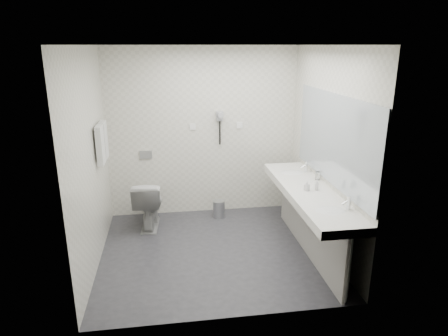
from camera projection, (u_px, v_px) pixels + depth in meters
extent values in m
plane|color=#2C2B31|center=(214.00, 251.00, 5.01)|extent=(2.80, 2.80, 0.00)
plane|color=white|center=(212.00, 45.00, 4.27)|extent=(2.80, 2.80, 0.00)
plane|color=silver|center=(203.00, 133.00, 5.87)|extent=(2.80, 0.00, 2.80)
plane|color=silver|center=(231.00, 196.00, 3.41)|extent=(2.80, 0.00, 2.80)
plane|color=silver|center=(90.00, 161.00, 4.45)|extent=(0.00, 2.60, 2.60)
plane|color=silver|center=(327.00, 152.00, 4.84)|extent=(0.00, 2.60, 2.60)
cube|color=white|center=(308.00, 193.00, 4.74)|extent=(0.55, 2.20, 0.10)
cube|color=gray|center=(308.00, 225.00, 4.87)|extent=(0.03, 2.15, 0.75)
cylinder|color=silver|center=(348.00, 270.00, 3.90)|extent=(0.06, 0.06, 0.75)
cylinder|color=silver|center=(286.00, 195.00, 5.86)|extent=(0.06, 0.06, 0.75)
cube|color=#B2BCC6|center=(333.00, 139.00, 4.59)|extent=(0.02, 2.20, 1.05)
ellipsoid|color=white|center=(330.00, 212.00, 4.12)|extent=(0.40, 0.31, 0.05)
ellipsoid|color=white|center=(292.00, 173.00, 5.35)|extent=(0.40, 0.31, 0.05)
cylinder|color=silver|center=(349.00, 203.00, 4.12)|extent=(0.04, 0.04, 0.15)
cylinder|color=silver|center=(306.00, 167.00, 5.35)|extent=(0.04, 0.04, 0.15)
imported|color=beige|center=(307.00, 186.00, 4.66)|extent=(0.07, 0.07, 0.12)
imported|color=beige|center=(317.00, 185.00, 4.68)|extent=(0.05, 0.05, 0.13)
cylinder|color=silver|center=(317.00, 176.00, 5.04)|extent=(0.07, 0.07, 0.11)
imported|color=white|center=(149.00, 203.00, 5.60)|extent=(0.45, 0.72, 0.70)
cube|color=#B2B5BA|center=(146.00, 155.00, 5.83)|extent=(0.18, 0.02, 0.12)
cylinder|color=#B2B5BA|center=(219.00, 209.00, 5.96)|extent=(0.24, 0.24, 0.25)
cylinder|color=#B2B5BA|center=(219.00, 201.00, 5.92)|extent=(0.18, 0.18, 0.02)
cylinder|color=silver|center=(99.00, 125.00, 4.88)|extent=(0.02, 0.62, 0.02)
cube|color=silver|center=(100.00, 145.00, 4.82)|extent=(0.07, 0.24, 0.48)
cube|color=silver|center=(104.00, 140.00, 5.08)|extent=(0.07, 0.24, 0.48)
cube|color=#9C9DA2|center=(220.00, 116.00, 5.80)|extent=(0.10, 0.04, 0.14)
cylinder|color=#9C9DA2|center=(220.00, 115.00, 5.73)|extent=(0.08, 0.14, 0.08)
cylinder|color=black|center=(220.00, 133.00, 5.86)|extent=(0.02, 0.02, 0.35)
cube|color=white|center=(193.00, 127.00, 5.81)|extent=(0.09, 0.02, 0.09)
cube|color=white|center=(239.00, 125.00, 5.90)|extent=(0.09, 0.02, 0.09)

